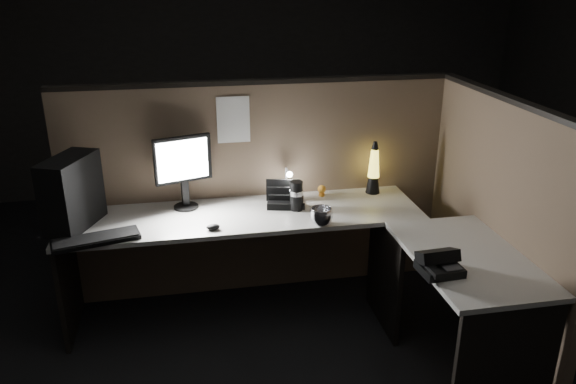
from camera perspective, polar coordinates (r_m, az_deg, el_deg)
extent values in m
plane|color=black|center=(3.51, -0.47, -16.93)|extent=(6.00, 6.00, 0.00)
plane|color=#282623|center=(5.79, -5.95, 13.07)|extent=(6.00, 0.00, 6.00)
cube|color=brown|center=(3.94, -2.92, 0.12)|extent=(2.66, 0.06, 1.50)
cube|color=brown|center=(3.64, 20.29, -3.13)|extent=(0.06, 1.66, 1.50)
cube|color=#B6B4AC|center=(3.64, -4.52, -2.41)|extent=(2.30, 0.60, 0.03)
cube|color=#B6B4AC|center=(3.27, 17.79, -6.36)|extent=(0.60, 1.00, 0.03)
cube|color=black|center=(3.87, -21.42, -8.46)|extent=(0.03, 0.55, 0.70)
cube|color=black|center=(3.11, 21.22, -16.30)|extent=(0.55, 0.03, 0.70)
cube|color=black|center=(3.73, 9.74, -8.35)|extent=(0.03, 0.55, 0.70)
cube|color=black|center=(3.60, -21.11, -0.05)|extent=(0.33, 0.46, 0.44)
cylinder|color=black|center=(3.77, -10.30, -1.48)|extent=(0.16, 0.16, 0.01)
cube|color=black|center=(3.75, -10.41, -0.01)|extent=(0.05, 0.05, 0.18)
cube|color=black|center=(3.67, -10.64, 3.28)|extent=(0.37, 0.14, 0.30)
cube|color=white|center=(3.65, -10.64, 3.19)|extent=(0.32, 0.10, 0.26)
cube|color=black|center=(3.44, -18.94, -4.58)|extent=(0.52, 0.28, 0.02)
ellipsoid|color=black|center=(3.43, -7.62, -3.53)|extent=(0.09, 0.06, 0.03)
cube|color=white|center=(3.93, -0.18, -0.04)|extent=(0.04, 0.05, 0.03)
cylinder|color=white|center=(3.89, -0.18, 1.29)|extent=(0.01, 0.01, 0.17)
cylinder|color=white|center=(3.81, -0.03, 2.19)|extent=(0.01, 0.11, 0.01)
sphere|color=white|center=(3.75, 0.15, 1.80)|extent=(0.04, 0.04, 0.04)
cube|color=black|center=(3.75, -0.30, -0.98)|extent=(0.27, 0.25, 0.05)
cube|color=black|center=(3.70, -0.21, -0.64)|extent=(0.23, 0.06, 0.08)
cube|color=black|center=(3.78, -0.49, 0.44)|extent=(0.23, 0.06, 0.16)
cone|color=black|center=(3.99, 8.62, 0.75)|extent=(0.10, 0.10, 0.12)
cone|color=yellow|center=(3.94, 8.74, 2.92)|extent=(0.08, 0.08, 0.20)
sphere|color=brown|center=(3.96, 8.69, 2.04)|extent=(0.04, 0.04, 0.04)
sphere|color=brown|center=(3.93, 8.75, 3.04)|extent=(0.03, 0.03, 0.03)
cone|color=black|center=(3.90, 8.85, 4.69)|extent=(0.05, 0.05, 0.05)
cylinder|color=black|center=(3.64, 0.85, -0.38)|extent=(0.09, 0.09, 0.20)
imported|color=silver|center=(3.45, 3.40, -2.49)|extent=(0.18, 0.18, 0.11)
sphere|color=orange|center=(3.89, 3.45, 0.28)|extent=(0.06, 0.06, 0.06)
cube|color=white|center=(3.73, -5.57, 7.31)|extent=(0.22, 0.00, 0.31)
cube|color=black|center=(3.03, 15.15, -7.54)|extent=(0.22, 0.19, 0.05)
cube|color=black|center=(3.03, 14.96, -6.33)|extent=(0.22, 0.14, 0.10)
cube|color=black|center=(2.95, 14.45, -7.64)|extent=(0.05, 0.16, 0.03)
cube|color=#3F3F42|center=(3.01, 16.20, -7.26)|extent=(0.10, 0.10, 0.00)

